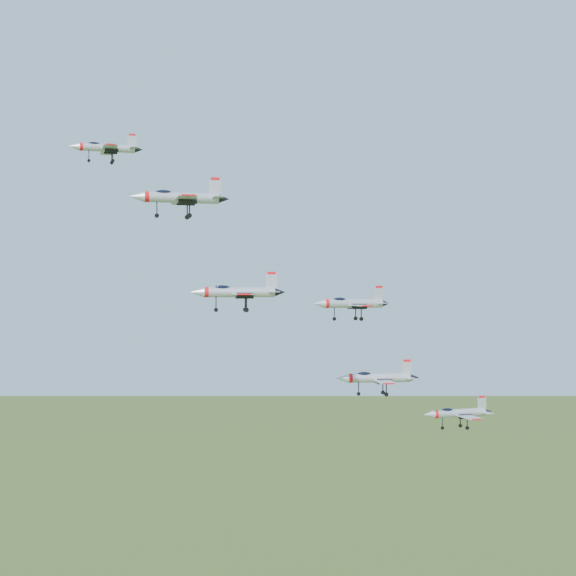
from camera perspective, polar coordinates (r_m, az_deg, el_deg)
name	(u,v)px	position (r m, az deg, el deg)	size (l,w,h in m)	color
jet_lead	(105,148)	(123.42, -12.87, 9.70)	(10.90, 9.03, 2.91)	silver
jet_left_high	(179,197)	(111.70, -7.77, 6.40)	(13.85, 11.56, 3.70)	silver
jet_right_high	(237,292)	(93.18, -3.66, -0.28)	(11.04, 9.35, 2.99)	silver
jet_left_low	(351,303)	(120.22, 4.51, -1.09)	(12.44, 10.31, 3.32)	silver
jet_right_low	(377,378)	(110.58, 6.32, -6.36)	(11.45, 9.72, 3.11)	silver
jet_trail	(457,413)	(119.72, 11.95, -8.69)	(11.07, 9.18, 2.96)	silver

